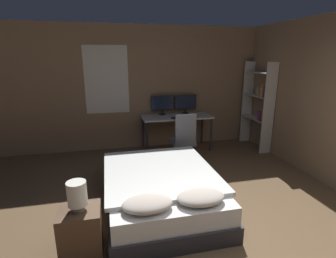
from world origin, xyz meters
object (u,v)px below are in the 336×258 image
object	(u,v)px
keyboard	(179,118)
bookshelf	(260,101)
bedside_lamp	(77,194)
nightstand	(81,233)
desk	(177,120)
monitor_right	(186,103)
computer_mouse	(191,117)
monitor_left	(162,104)
bed	(161,190)
office_chair	(183,144)

from	to	relation	value
keyboard	bookshelf	world-z (taller)	bookshelf
bedside_lamp	keyboard	xyz separation A→B (m)	(1.82, 2.72, 0.06)
nightstand	desk	distance (m)	3.49
desk	monitor_right	distance (m)	0.49
monitor_right	computer_mouse	bearing A→B (deg)	-90.60
bedside_lamp	monitor_right	bearing A→B (deg)	56.61
monitor_left	computer_mouse	bearing A→B (deg)	-40.39
bed	nightstand	bearing A→B (deg)	-144.69
bed	monitor_right	distance (m)	2.80
nightstand	keyboard	xyz separation A→B (m)	(1.82, 2.72, 0.52)
nightstand	monitor_right	xyz separation A→B (m)	(2.09, 3.17, 0.75)
nightstand	bedside_lamp	bearing A→B (deg)	90.00
bed	keyboard	distance (m)	2.23
bed	desk	distance (m)	2.42
bed	keyboard	world-z (taller)	keyboard
computer_mouse	office_chair	distance (m)	0.80
office_chair	desk	bearing A→B (deg)	84.02
bed	desk	size ratio (longest dim) A/B	1.31
bed	bedside_lamp	bearing A→B (deg)	-144.69
bedside_lamp	monitor_left	bearing A→B (deg)	63.94
bed	nightstand	xyz separation A→B (m)	(-1.00, -0.71, 0.01)
nightstand	desk	size ratio (longest dim) A/B	0.35
desk	monitor_left	xyz separation A→B (m)	(-0.27, 0.23, 0.33)
computer_mouse	nightstand	bearing A→B (deg)	-127.51
monitor_left	monitor_right	bearing A→B (deg)	0.00
bedside_lamp	keyboard	distance (m)	3.27
bedside_lamp	office_chair	xyz separation A→B (m)	(1.74, 2.12, -0.32)
desk	office_chair	size ratio (longest dim) A/B	1.48
bed	nightstand	world-z (taller)	bed
bedside_lamp	desk	bearing A→B (deg)	58.25
bed	monitor_right	bearing A→B (deg)	66.18
monitor_left	bed	bearing A→B (deg)	-102.54
keyboard	bookshelf	size ratio (longest dim) A/B	0.18
monitor_left	bookshelf	world-z (taller)	bookshelf
bed	office_chair	distance (m)	1.59
desk	nightstand	bearing A→B (deg)	-121.75
keyboard	bedside_lamp	bearing A→B (deg)	-123.82
desk	office_chair	bearing A→B (deg)	-95.98
office_chair	computer_mouse	bearing A→B (deg)	59.70
bookshelf	desk	bearing A→B (deg)	169.53
bed	computer_mouse	world-z (taller)	computer_mouse
monitor_right	bookshelf	world-z (taller)	bookshelf
keyboard	computer_mouse	distance (m)	0.27
bed	desk	xyz separation A→B (m)	(0.82, 2.23, 0.43)
bed	office_chair	world-z (taller)	office_chair
monitor_right	bookshelf	bearing A→B (deg)	-20.07
office_chair	keyboard	bearing A→B (deg)	81.80
nightstand	office_chair	size ratio (longest dim) A/B	0.52
computer_mouse	monitor_left	bearing A→B (deg)	139.61
desk	monitor_left	distance (m)	0.49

